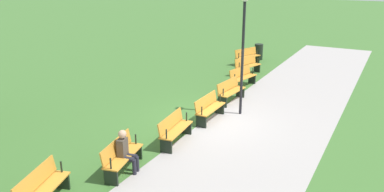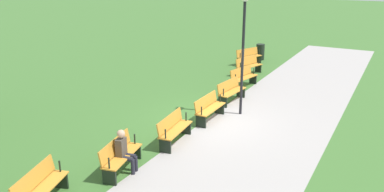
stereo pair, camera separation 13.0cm
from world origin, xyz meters
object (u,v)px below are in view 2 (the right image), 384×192
bench_0 (249,56)px  bench_7 (40,187)px  bench_6 (120,155)px  bench_3 (231,91)px  trash_bin (260,52)px  bench_2 (243,77)px  lamp_post (244,33)px  bench_1 (248,66)px  bench_4 (209,108)px  bench_5 (174,129)px  person_seated (124,150)px

bench_0 → bench_7: bearing=26.7°
bench_6 → bench_7: size_ratio=1.00×
bench_0 → bench_3: same height
bench_0 → trash_bin: (-1.44, 0.19, -0.00)m
bench_2 → bench_6: same height
bench_0 → lamp_post: lamp_post is taller
bench_1 → trash_bin: size_ratio=1.82×
bench_4 → bench_5: 2.24m
bench_7 → bench_2: bearing=159.3°
bench_1 → person_seated: 11.09m
bench_2 → bench_4: (4.46, 0.46, 0.00)m
lamp_post → bench_0: bearing=-161.2°
bench_0 → bench_5: 11.10m
bench_4 → trash_bin: bearing=-170.9°
bench_2 → bench_4: 4.48m
bench_0 → bench_3: bearing=38.5°
bench_7 → bench_4: bearing=153.4°
bench_0 → bench_3: size_ratio=1.01×
bench_4 → person_seated: bearing=-4.1°
person_seated → lamp_post: (-5.55, 1.09, 2.42)m
bench_0 → trash_bin: 1.45m
person_seated → bench_2: bearing=169.0°
bench_2 → bench_3: same height
bench_6 → lamp_post: bearing=155.7°
bench_4 → trash_bin: trash_bin is taller
bench_7 → person_seated: 2.31m
person_seated → trash_bin: size_ratio=1.29×
bench_2 → bench_1: bearing=-153.4°
bench_1 → trash_bin: (-3.54, -0.60, -0.00)m
bench_1 → lamp_post: 6.35m
bench_0 → bench_4: size_ratio=1.03×
bench_3 → bench_6: 6.71m
bench_7 → person_seated: person_seated is taller
bench_7 → lamp_post: lamp_post is taller
bench_2 → bench_3: 2.24m
bench_5 → person_seated: (2.19, -0.21, 0.17)m
bench_7 → person_seated: size_ratio=1.41×
bench_5 → bench_7: bearing=-17.7°
bench_0 → bench_7: (15.36, 0.79, 0.00)m
bench_1 → bench_4: same height
lamp_post → trash_bin: 9.72m
trash_bin → person_seated: bearing=5.1°
bench_2 → bench_5: (6.70, 0.34, 0.00)m
bench_1 → bench_2: same height
bench_3 → bench_5: 4.48m
bench_3 → bench_4: 2.24m
bench_2 → trash_bin: trash_bin is taller
bench_6 → bench_0: bearing=174.0°
bench_0 → bench_2: bearing=41.4°
bench_2 → bench_6: bearing=11.9°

